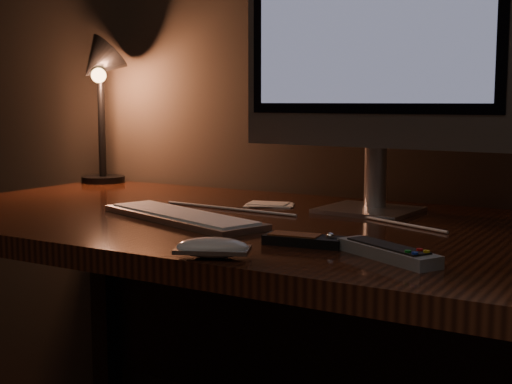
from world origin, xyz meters
The scene contains 9 objects.
desk centered at (0.00, 1.93, 0.62)m, with size 1.60×0.75×0.75m.
monitor centered at (0.11, 2.04, 1.11)m, with size 0.58×0.18×0.61m.
keyboard centered at (-0.16, 1.77, 0.76)m, with size 0.40×0.11×0.02m, color silver.
mouse centered at (0.08, 1.52, 0.76)m, with size 0.11×0.06×0.02m, color white.
media_remote centered at (0.15, 1.67, 0.76)m, with size 0.13×0.06×0.02m.
tv_remote centered at (0.30, 1.64, 0.76)m, with size 0.18×0.13×0.02m.
papers centered at (-0.11, 2.02, 0.75)m, with size 0.10×0.07×0.01m, color white.
desk_lamp centered at (-0.71, 2.14, 1.03)m, with size 0.19×0.21×0.41m.
cable centered at (0.01, 1.92, 0.75)m, with size 0.01×0.01×0.65m, color white.
Camera 1 is at (0.66, 0.67, 0.98)m, focal length 50.00 mm.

